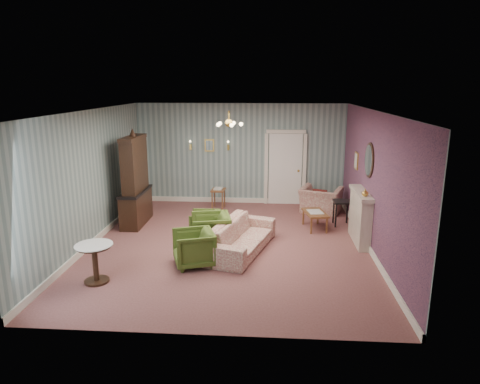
# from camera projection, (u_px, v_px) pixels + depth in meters

# --- Properties ---
(floor) EXTENTS (7.00, 7.00, 0.00)m
(floor) POSITION_uv_depth(u_px,v_px,m) (230.00, 245.00, 9.44)
(floor) COLOR brown
(floor) RESTS_ON ground
(ceiling) EXTENTS (7.00, 7.00, 0.00)m
(ceiling) POSITION_uv_depth(u_px,v_px,m) (229.00, 111.00, 8.73)
(ceiling) COLOR white
(ceiling) RESTS_ON ground
(wall_back) EXTENTS (6.00, 0.00, 6.00)m
(wall_back) POSITION_uv_depth(u_px,v_px,m) (240.00, 154.00, 12.47)
(wall_back) COLOR slate
(wall_back) RESTS_ON ground
(wall_front) EXTENTS (6.00, 0.00, 6.00)m
(wall_front) POSITION_uv_depth(u_px,v_px,m) (205.00, 238.00, 5.70)
(wall_front) COLOR slate
(wall_front) RESTS_ON ground
(wall_left) EXTENTS (0.00, 7.00, 7.00)m
(wall_left) POSITION_uv_depth(u_px,v_px,m) (91.00, 178.00, 9.28)
(wall_left) COLOR slate
(wall_left) RESTS_ON ground
(wall_right) EXTENTS (0.00, 7.00, 7.00)m
(wall_right) POSITION_uv_depth(u_px,v_px,m) (374.00, 183.00, 8.88)
(wall_right) COLOR slate
(wall_right) RESTS_ON ground
(wall_right_floral) EXTENTS (0.00, 7.00, 7.00)m
(wall_right_floral) POSITION_uv_depth(u_px,v_px,m) (373.00, 183.00, 8.88)
(wall_right_floral) COLOR #A65364
(wall_right_floral) RESTS_ON ground
(door) EXTENTS (1.12, 0.12, 2.16)m
(door) POSITION_uv_depth(u_px,v_px,m) (285.00, 168.00, 12.43)
(door) COLOR white
(door) RESTS_ON floor
(olive_chair_a) EXTENTS (0.90, 0.93, 0.77)m
(olive_chair_a) POSITION_uv_depth(u_px,v_px,m) (194.00, 246.00, 8.31)
(olive_chair_a) COLOR #465F21
(olive_chair_a) RESTS_ON floor
(olive_chair_b) EXTENTS (0.90, 0.93, 0.82)m
(olive_chair_b) POSITION_uv_depth(u_px,v_px,m) (211.00, 229.00, 9.21)
(olive_chair_b) COLOR #465F21
(olive_chair_b) RESTS_ON floor
(olive_chair_c) EXTENTS (0.61, 0.65, 0.66)m
(olive_chair_c) POSITION_uv_depth(u_px,v_px,m) (205.00, 223.00, 9.88)
(olive_chair_c) COLOR #465F21
(olive_chair_c) RESTS_ON floor
(sofa_chintz) EXTENTS (1.24, 2.30, 0.86)m
(sofa_chintz) POSITION_uv_depth(u_px,v_px,m) (241.00, 231.00, 9.00)
(sofa_chintz) COLOR #933D3B
(sofa_chintz) RESTS_ON floor
(wingback_chair) EXTENTS (1.23, 1.01, 0.93)m
(wingback_chair) POSITION_uv_depth(u_px,v_px,m) (321.00, 196.00, 11.74)
(wingback_chair) COLOR #933D3B
(wingback_chair) RESTS_ON floor
(dresser) EXTENTS (0.49, 1.41, 2.34)m
(dresser) POSITION_uv_depth(u_px,v_px,m) (135.00, 178.00, 10.61)
(dresser) COLOR black
(dresser) RESTS_ON floor
(fireplace) EXTENTS (0.30, 1.40, 1.16)m
(fireplace) POSITION_uv_depth(u_px,v_px,m) (360.00, 217.00, 9.49)
(fireplace) COLOR beige
(fireplace) RESTS_ON floor
(mantel_vase) EXTENTS (0.15, 0.15, 0.15)m
(mantel_vase) POSITION_uv_depth(u_px,v_px,m) (365.00, 193.00, 8.95)
(mantel_vase) COLOR gold
(mantel_vase) RESTS_ON fireplace
(oval_mirror) EXTENTS (0.04, 0.76, 0.84)m
(oval_mirror) POSITION_uv_depth(u_px,v_px,m) (369.00, 160.00, 9.17)
(oval_mirror) COLOR white
(oval_mirror) RESTS_ON wall_right
(framed_print) EXTENTS (0.04, 0.34, 0.42)m
(framed_print) POSITION_uv_depth(u_px,v_px,m) (356.00, 161.00, 10.54)
(framed_print) COLOR gold
(framed_print) RESTS_ON wall_right
(coffee_table) EXTENTS (0.62, 0.92, 0.43)m
(coffee_table) POSITION_uv_depth(u_px,v_px,m) (315.00, 220.00, 10.44)
(coffee_table) COLOR brown
(coffee_table) RESTS_ON floor
(side_table_black) EXTENTS (0.44, 0.44, 0.64)m
(side_table_black) POSITION_uv_depth(u_px,v_px,m) (342.00, 213.00, 10.66)
(side_table_black) COLOR black
(side_table_black) RESTS_ON floor
(pedestal_table) EXTENTS (0.78, 0.78, 0.72)m
(pedestal_table) POSITION_uv_depth(u_px,v_px,m) (95.00, 263.00, 7.59)
(pedestal_table) COLOR black
(pedestal_table) RESTS_ON floor
(nesting_table) EXTENTS (0.40, 0.49, 0.61)m
(nesting_table) POSITION_uv_depth(u_px,v_px,m) (218.00, 198.00, 12.11)
(nesting_table) COLOR brown
(nesting_table) RESTS_ON floor
(gilt_mirror_back) EXTENTS (0.28, 0.06, 0.36)m
(gilt_mirror_back) POSITION_uv_depth(u_px,v_px,m) (209.00, 145.00, 12.43)
(gilt_mirror_back) COLOR gold
(gilt_mirror_back) RESTS_ON wall_back
(sconce_left) EXTENTS (0.16, 0.12, 0.30)m
(sconce_left) POSITION_uv_depth(u_px,v_px,m) (190.00, 145.00, 12.45)
(sconce_left) COLOR gold
(sconce_left) RESTS_ON wall_back
(sconce_right) EXTENTS (0.16, 0.12, 0.30)m
(sconce_right) POSITION_uv_depth(u_px,v_px,m) (228.00, 146.00, 12.37)
(sconce_right) COLOR gold
(sconce_right) RESTS_ON wall_back
(chandelier) EXTENTS (0.56, 0.56, 0.36)m
(chandelier) POSITION_uv_depth(u_px,v_px,m) (229.00, 124.00, 8.79)
(chandelier) COLOR gold
(chandelier) RESTS_ON ceiling
(burgundy_cushion) EXTENTS (0.41, 0.28, 0.39)m
(burgundy_cushion) POSITION_uv_depth(u_px,v_px,m) (320.00, 197.00, 11.59)
(burgundy_cushion) COLOR maroon
(burgundy_cushion) RESTS_ON wingback_chair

